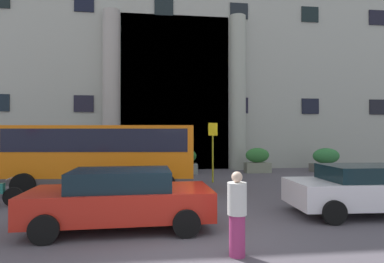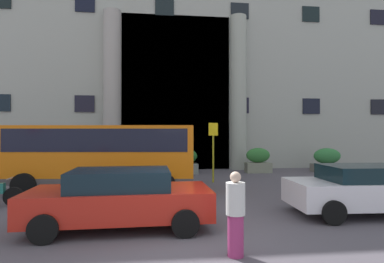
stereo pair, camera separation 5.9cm
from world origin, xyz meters
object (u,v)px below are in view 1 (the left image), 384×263
at_px(bus_stop_sign, 213,146).
at_px(parked_hatchback_near, 367,189).
at_px(hedge_planter_far_east, 257,161).
at_px(hedge_planter_far_west, 99,164).
at_px(motorcycle_far_end, 87,192).
at_px(pedestrian_woman_dark_dress, 237,214).
at_px(hedge_planter_east, 183,161).
at_px(orange_minibus, 104,152).
at_px(parked_compact_extra, 121,198).
at_px(hedge_planter_west, 326,160).

height_order(bus_stop_sign, parked_hatchback_near, bus_stop_sign).
distance_m(bus_stop_sign, hedge_planter_far_east, 4.86).
height_order(hedge_planter_far_west, motorcycle_far_end, hedge_planter_far_west).
relative_size(parked_hatchback_near, pedestrian_woman_dark_dress, 2.79).
bearing_deg(hedge_planter_east, pedestrian_woman_dark_dress, -90.40).
height_order(hedge_planter_east, pedestrian_woman_dark_dress, pedestrian_woman_dark_dress).
xyz_separation_m(hedge_planter_east, parked_hatchback_near, (4.37, -9.64, 0.01)).
relative_size(orange_minibus, pedestrian_woman_dark_dress, 4.62).
bearing_deg(parked_compact_extra, bus_stop_sign, 60.80).
bearing_deg(parked_compact_extra, hedge_planter_east, 74.90).
xyz_separation_m(parked_compact_extra, motorcycle_far_end, (-1.31, 2.39, -0.28)).
distance_m(bus_stop_sign, parked_compact_extra, 7.70).
relative_size(hedge_planter_far_east, hedge_planter_east, 0.92).
height_order(orange_minibus, parked_compact_extra, orange_minibus).
distance_m(hedge_planter_far_east, hedge_planter_west, 4.31).
bearing_deg(parked_hatchback_near, hedge_planter_far_east, 92.11).
height_order(hedge_planter_west, hedge_planter_far_west, hedge_planter_west).
height_order(hedge_planter_west, pedestrian_woman_dark_dress, pedestrian_woman_dark_dress).
height_order(hedge_planter_far_east, motorcycle_far_end, hedge_planter_far_east).
height_order(hedge_planter_east, parked_compact_extra, hedge_planter_east).
xyz_separation_m(bus_stop_sign, hedge_planter_far_east, (3.33, 3.39, -1.02)).
xyz_separation_m(bus_stop_sign, hedge_planter_west, (7.64, 3.32, -1.04)).
height_order(hedge_planter_far_west, pedestrian_woman_dark_dress, pedestrian_woman_dark_dress).
relative_size(hedge_planter_west, motorcycle_far_end, 0.91).
relative_size(hedge_planter_east, motorcycle_far_end, 0.85).
distance_m(orange_minibus, bus_stop_sign, 5.10).
bearing_deg(parked_hatchback_near, parked_compact_extra, -173.68).
distance_m(orange_minibus, parked_compact_extra, 5.05).
xyz_separation_m(hedge_planter_far_west, motorcycle_far_end, (0.91, -7.25, -0.19)).
xyz_separation_m(orange_minibus, bus_stop_sign, (4.72, 1.93, 0.16)).
distance_m(hedge_planter_far_east, motorcycle_far_end, 11.28).
bearing_deg(hedge_planter_far_west, bus_stop_sign, -26.55).
bearing_deg(hedge_planter_east, hedge_planter_west, 0.04).
distance_m(orange_minibus, parked_hatchback_near, 9.15).
bearing_deg(parked_compact_extra, pedestrian_woman_dark_dress, -43.01).
xyz_separation_m(hedge_planter_far_east, motorcycle_far_end, (-8.18, -7.76, -0.25)).
xyz_separation_m(hedge_planter_west, motorcycle_far_end, (-12.49, -7.70, -0.24)).
xyz_separation_m(motorcycle_far_end, pedestrian_woman_dark_dress, (3.65, -4.45, 0.33)).
bearing_deg(hedge_planter_far_east, hedge_planter_far_west, -176.78).
distance_m(motorcycle_far_end, pedestrian_woman_dark_dress, 5.77).
distance_m(parked_hatchback_near, motorcycle_far_end, 8.34).
bearing_deg(orange_minibus, hedge_planter_far_east, 39.69).
height_order(bus_stop_sign, pedestrian_woman_dark_dress, bus_stop_sign).
xyz_separation_m(orange_minibus, hedge_planter_far_west, (-1.03, 4.81, -0.93)).
bearing_deg(hedge_planter_west, bus_stop_sign, -156.51).
distance_m(hedge_planter_west, parked_hatchback_near, 10.60).
relative_size(hedge_planter_east, hedge_planter_west, 0.93).
relative_size(bus_stop_sign, parked_compact_extra, 0.64).
relative_size(bus_stop_sign, hedge_planter_east, 1.73).
xyz_separation_m(hedge_planter_east, hedge_planter_far_west, (-4.64, -0.44, -0.07)).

